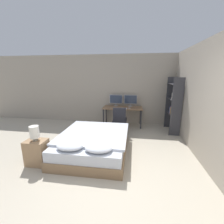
% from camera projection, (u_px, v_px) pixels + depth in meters
% --- Properties ---
extents(ground_plane, '(20.00, 20.00, 0.00)m').
position_uv_depth(ground_plane, '(108.00, 192.00, 2.54)').
color(ground_plane, '#B2A893').
extents(wall_back, '(12.00, 0.06, 2.70)m').
position_uv_depth(wall_back, '(124.00, 90.00, 5.94)').
color(wall_back, '#9E9384').
rests_on(wall_back, ground_plane).
extents(wall_side_right, '(0.06, 12.00, 2.70)m').
position_uv_depth(wall_side_right, '(203.00, 101.00, 3.39)').
color(wall_side_right, '#9E9384').
rests_on(wall_side_right, ground_plane).
extents(bed, '(1.67, 2.01, 0.58)m').
position_uv_depth(bed, '(94.00, 143.00, 3.80)').
color(bed, '#846647').
rests_on(bed, ground_plane).
extents(nightstand, '(0.44, 0.34, 0.56)m').
position_uv_depth(nightstand, '(37.00, 152.00, 3.28)').
color(nightstand, '#997551').
rests_on(nightstand, ground_plane).
extents(bedside_lamp, '(0.19, 0.19, 0.32)m').
position_uv_depth(bedside_lamp, '(34.00, 132.00, 3.17)').
color(bedside_lamp, gray).
rests_on(bedside_lamp, nightstand).
extents(desk, '(1.49, 0.66, 0.73)m').
position_uv_depth(desk, '(123.00, 109.00, 5.73)').
color(desk, '#846042').
rests_on(desk, ground_plane).
extents(monitor_left, '(0.51, 0.16, 0.45)m').
position_uv_depth(monitor_left, '(116.00, 100.00, 5.91)').
color(monitor_left, '#B7B7BC').
rests_on(monitor_left, desk).
extents(monitor_right, '(0.51, 0.16, 0.45)m').
position_uv_depth(monitor_right, '(131.00, 100.00, 5.83)').
color(monitor_right, '#B7B7BC').
rests_on(monitor_right, desk).
extents(keyboard, '(0.35, 0.13, 0.02)m').
position_uv_depth(keyboard, '(122.00, 108.00, 5.49)').
color(keyboard, '#B7B7BC').
rests_on(keyboard, desk).
extents(computer_mouse, '(0.07, 0.05, 0.04)m').
position_uv_depth(computer_mouse, '(129.00, 108.00, 5.45)').
color(computer_mouse, '#B7B7BC').
rests_on(computer_mouse, desk).
extents(office_chair, '(0.52, 0.52, 0.89)m').
position_uv_depth(office_chair, '(120.00, 122.00, 5.12)').
color(office_chair, black).
rests_on(office_chair, ground_plane).
extents(bookshelf, '(0.33, 0.86, 1.86)m').
position_uv_depth(bookshelf, '(174.00, 104.00, 4.98)').
color(bookshelf, '#333338').
rests_on(bookshelf, ground_plane).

